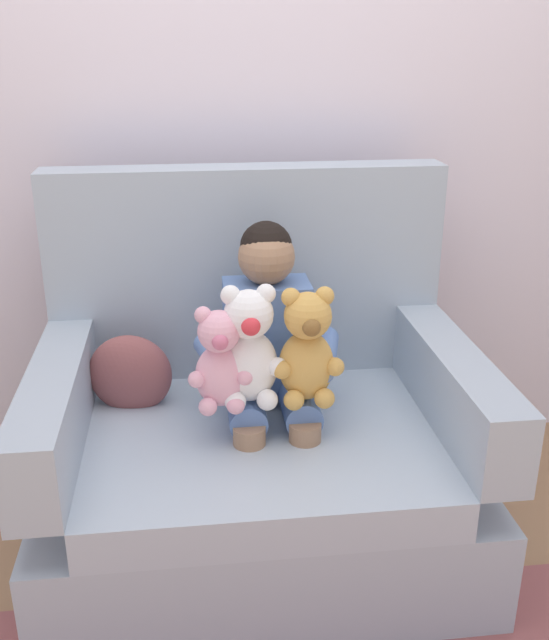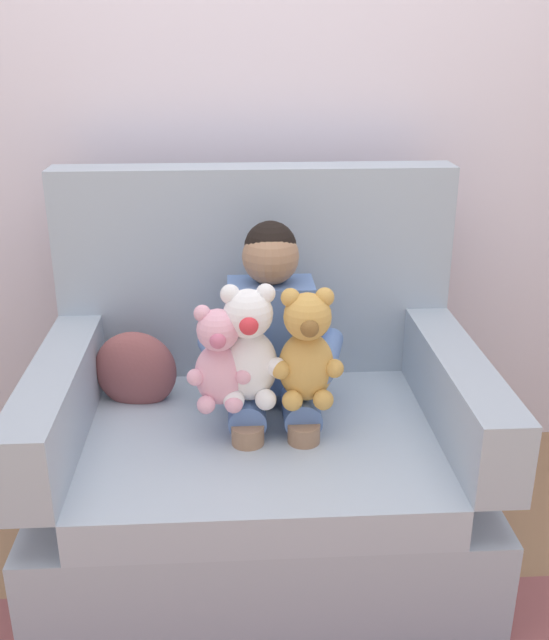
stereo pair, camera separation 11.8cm
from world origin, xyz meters
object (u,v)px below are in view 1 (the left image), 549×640
at_px(seated_child, 269,347).
at_px(plush_honey, 307,349).
at_px(throw_pillow, 130,374).
at_px(plush_pink, 220,361).
at_px(plush_white, 249,349).
at_px(armchair, 257,441).

relative_size(seated_child, plush_honey, 2.41).
xyz_separation_m(seated_child, plush_honey, (0.09, -0.15, 0.06)).
bearing_deg(seated_child, throw_pillow, 175.38).
relative_size(plush_pink, plush_white, 0.86).
bearing_deg(plush_pink, plush_white, 14.22).
distance_m(armchair, plush_white, 0.39).
bearing_deg(throw_pillow, plush_honey, -26.09).
distance_m(plush_white, throw_pillow, 0.46).
bearing_deg(plush_honey, throw_pillow, 146.14).
height_order(plush_pink, plush_honey, plush_honey).
distance_m(seated_child, throw_pillow, 0.45).
bearing_deg(plush_white, plush_pink, -157.07).
distance_m(plush_pink, throw_pillow, 0.40).
bearing_deg(armchair, seated_child, 23.91).
xyz_separation_m(armchair, throw_pillow, (-0.38, 0.12, 0.20)).
relative_size(armchair, throw_pillow, 4.96).
bearing_deg(throw_pillow, plush_white, -34.34).
relative_size(armchair, plush_pink, 4.27).
height_order(plush_white, throw_pillow, plush_white).
xyz_separation_m(plush_pink, plush_honey, (0.24, 0.01, 0.02)).
bearing_deg(plush_white, seated_child, 71.75).
bearing_deg(seated_child, plush_pink, -125.35).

